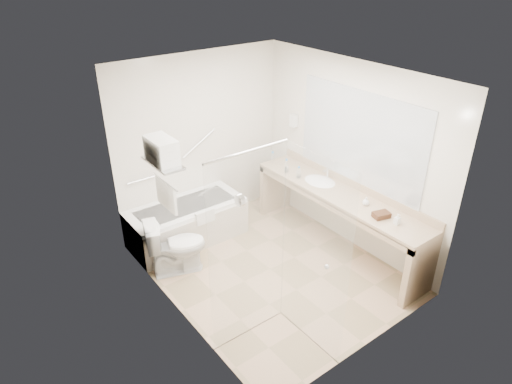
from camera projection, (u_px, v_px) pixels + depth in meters
floor at (270, 269)px, 5.89m from camera, size 3.20×3.20×0.00m
ceiling at (273, 75)px, 4.71m from camera, size 2.60×3.20×0.10m
wall_back at (200, 142)px, 6.42m from camera, size 2.60×0.10×2.50m
wall_front at (381, 246)px, 4.17m from camera, size 2.60×0.10×2.50m
wall_left at (171, 218)px, 4.61m from camera, size 0.10×3.20×2.50m
wall_right at (349, 156)px, 5.99m from camera, size 0.10×3.20×2.50m
bathtub at (187, 223)px, 6.36m from camera, size 1.60×0.73×0.59m
grab_bar_short at (141, 180)px, 6.03m from camera, size 0.40×0.03×0.03m
grab_bar_long at (199, 143)px, 6.37m from camera, size 0.53×0.03×0.33m
shower_enclosure at (280, 252)px, 4.40m from camera, size 0.96×0.91×2.11m
towel_shelf at (162, 158)px, 4.68m from camera, size 0.24×0.55×0.81m
vanity_counter at (338, 207)px, 6.02m from camera, size 0.55×2.70×0.95m
sink at (320, 183)px, 6.24m from camera, size 0.40×0.52×0.14m
faucet at (328, 173)px, 6.26m from camera, size 0.03×0.03×0.14m
mirror at (359, 138)px, 5.73m from camera, size 0.02×2.00×1.20m
hairdryer_unit at (294, 121)px, 6.60m from camera, size 0.08×0.10×0.18m
toilet at (176, 246)px, 5.70m from camera, size 0.83×0.62×0.73m
amenity_basket at (381, 215)px, 5.37m from camera, size 0.22×0.18×0.07m
soap_bottle_a at (397, 222)px, 5.24m from camera, size 0.06×0.14×0.06m
soap_bottle_b at (366, 202)px, 5.62m from camera, size 0.09×0.11×0.09m
water_bottle_left at (299, 173)px, 6.28m from camera, size 0.05×0.05×0.17m
water_bottle_mid at (286, 166)px, 6.45m from camera, size 0.06×0.06×0.19m
water_bottle_right at (273, 158)px, 6.70m from camera, size 0.06×0.06×0.19m
drinking_glass_near at (299, 174)px, 6.30m from camera, size 0.09×0.09×0.10m
drinking_glass_far at (287, 170)px, 6.44m from camera, size 0.09×0.09×0.09m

